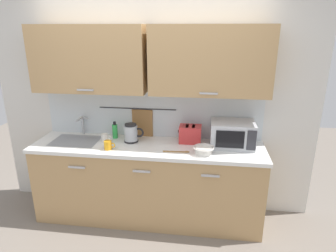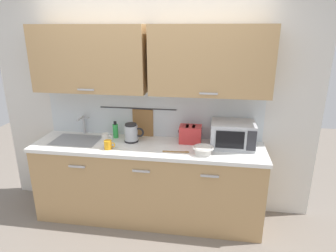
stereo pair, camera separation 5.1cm
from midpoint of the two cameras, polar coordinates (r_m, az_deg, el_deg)
ground at (r=3.43m, az=-5.17°, el=-19.70°), size 8.00×8.00×0.00m
counter_unit at (r=3.42m, az=-4.45°, el=-10.58°), size 2.53×0.64×0.90m
back_wall_assembly at (r=3.27m, az=-3.88°, el=7.98°), size 3.70×0.41×2.50m
sink_faucet at (r=3.64m, az=-16.64°, el=0.54°), size 0.09×0.17×0.22m
microwave at (r=3.23m, az=11.87°, el=-1.52°), size 0.46×0.35×0.27m
electric_kettle at (r=3.31m, az=-7.55°, el=-1.36°), size 0.23×0.16×0.21m
dish_soap_bottle at (r=3.46m, az=-10.62°, el=-0.91°), size 0.06×0.06×0.20m
mug_near_sink at (r=3.37m, az=-12.49°, el=-2.25°), size 0.12×0.08×0.09m
mixing_bowl at (r=3.01m, az=6.38°, el=-4.58°), size 0.21×0.21×0.08m
toaster at (r=3.28m, az=3.87°, el=-1.55°), size 0.26×0.17×0.19m
mug_by_kettle at (r=3.16m, az=-11.94°, el=-3.63°), size 0.12×0.08×0.09m
wooden_spoon at (r=3.04m, az=1.77°, el=-4.99°), size 0.28×0.04×0.01m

